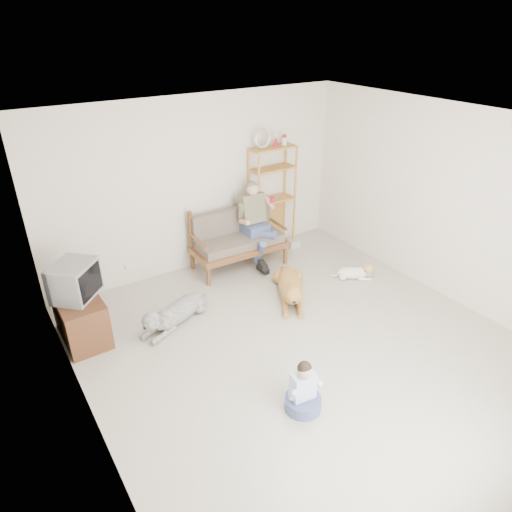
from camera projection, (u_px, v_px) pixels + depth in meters
floor at (307, 350)px, 5.64m from camera, size 5.50×5.50×0.00m
ceiling at (321, 129)px, 4.38m from camera, size 5.50×5.50×0.00m
wall_back at (199, 185)px, 7.04m from camera, size 5.00×0.00×5.00m
wall_left at (81, 330)px, 3.79m from camera, size 0.00×5.50×5.50m
wall_right at (454, 207)px, 6.22m from camera, size 0.00×5.50×5.50m
loveseat at (237, 238)px, 7.37m from camera, size 1.53×0.77×0.95m
man at (258, 230)px, 7.29m from camera, size 0.52×0.75×1.21m
etagere at (272, 198)px, 7.70m from camera, size 0.80×0.35×2.11m
book_stack at (294, 243)px, 8.13m from camera, size 0.22×0.16×0.13m
tv_stand at (80, 318)px, 5.73m from camera, size 0.51×0.91×0.60m
crt_tv at (75, 281)px, 5.51m from camera, size 0.69×0.69×0.45m
wall_outlet at (129, 266)px, 6.91m from camera, size 0.12×0.02×0.08m
golden_retriever at (290, 287)px, 6.61m from camera, size 0.84×1.26×0.43m
shaggy_dog at (173, 314)px, 6.05m from camera, size 1.24×0.65×0.40m
terrier at (357, 272)px, 7.13m from camera, size 0.59×0.49×0.26m
child at (303, 392)px, 4.71m from camera, size 0.39×0.39×0.61m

